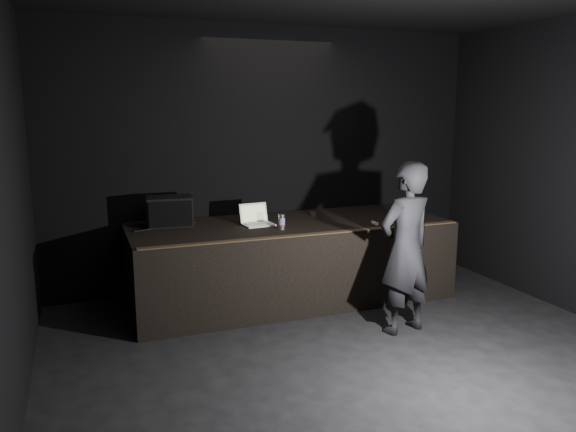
% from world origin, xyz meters
% --- Properties ---
extents(ground, '(7.00, 7.00, 0.00)m').
position_xyz_m(ground, '(0.00, 0.00, 0.00)').
color(ground, black).
rests_on(ground, ground).
extents(room_walls, '(6.10, 7.10, 3.52)m').
position_xyz_m(room_walls, '(0.00, 0.00, 2.02)').
color(room_walls, black).
rests_on(room_walls, ground).
extents(stage_riser, '(4.00, 1.50, 1.00)m').
position_xyz_m(stage_riser, '(0.00, 2.73, 0.50)').
color(stage_riser, black).
rests_on(stage_riser, ground).
extents(riser_lip, '(3.92, 0.10, 0.01)m').
position_xyz_m(riser_lip, '(0.00, 2.02, 1.01)').
color(riser_lip, brown).
rests_on(riser_lip, stage_riser).
extents(stage_monitor, '(0.58, 0.45, 0.36)m').
position_xyz_m(stage_monitor, '(-1.45, 3.07, 1.18)').
color(stage_monitor, black).
rests_on(stage_monitor, stage_riser).
extents(cable, '(0.79, 0.27, 0.02)m').
position_xyz_m(cable, '(-1.51, 2.98, 1.01)').
color(cable, black).
rests_on(cable, stage_riser).
extents(laptop, '(0.40, 0.36, 0.25)m').
position_xyz_m(laptop, '(-0.43, 2.78, 1.07)').
color(laptop, white).
rests_on(laptop, stage_riser).
extents(beer_can, '(0.08, 0.08, 0.18)m').
position_xyz_m(beer_can, '(-0.23, 2.40, 1.09)').
color(beer_can, silver).
rests_on(beer_can, stage_riser).
extents(plastic_cup, '(0.07, 0.07, 0.09)m').
position_xyz_m(plastic_cup, '(0.39, 2.89, 1.04)').
color(plastic_cup, white).
rests_on(plastic_cup, stage_riser).
extents(wii_remote, '(0.04, 0.15, 0.03)m').
position_xyz_m(wii_remote, '(0.96, 2.27, 1.01)').
color(wii_remote, white).
rests_on(wii_remote, stage_riser).
extents(person, '(0.77, 0.59, 1.88)m').
position_xyz_m(person, '(0.79, 1.29, 0.94)').
color(person, black).
rests_on(person, ground).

